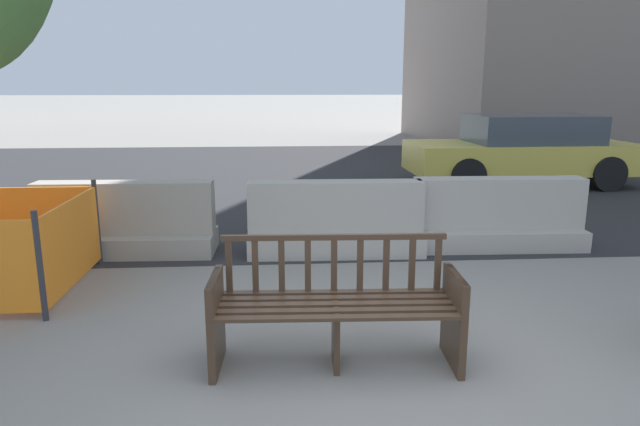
{
  "coord_description": "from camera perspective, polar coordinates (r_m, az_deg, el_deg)",
  "views": [
    {
      "loc": [
        -0.72,
        -3.24,
        1.92
      ],
      "look_at": [
        -0.35,
        1.9,
        0.75
      ],
      "focal_mm": 32.0,
      "sensor_mm": 36.0,
      "label": 1
    }
  ],
  "objects": [
    {
      "name": "jersey_barrier_centre",
      "position": [
        6.58,
        1.56,
        -1.1
      ],
      "size": [
        2.02,
        0.73,
        0.84
      ],
      "color": "#ADA89E",
      "rests_on": "ground"
    },
    {
      "name": "ground_plane",
      "position": [
        3.83,
        7.59,
        -17.41
      ],
      "size": [
        200.0,
        200.0,
        0.0
      ],
      "primitive_type": "plane",
      "color": "gray"
    },
    {
      "name": "street_bench",
      "position": [
        3.99,
        1.57,
        -9.68
      ],
      "size": [
        1.71,
        0.59,
        0.88
      ],
      "color": "#473323",
      "rests_on": "ground"
    },
    {
      "name": "jersey_barrier_left",
      "position": [
        6.91,
        -18.78,
        -1.11
      ],
      "size": [
        2.02,
        0.73,
        0.84
      ],
      "color": "#9E998E",
      "rests_on": "ground"
    },
    {
      "name": "street_asphalt",
      "position": [
        12.11,
        -0.69,
        3.69
      ],
      "size": [
        120.0,
        12.0,
        0.01
      ],
      "primitive_type": "cube",
      "color": "#28282B",
      "rests_on": "ground"
    },
    {
      "name": "car_taxi_near",
      "position": [
        11.7,
        19.65,
        5.99
      ],
      "size": [
        4.28,
        1.9,
        1.34
      ],
      "color": "#DBC64C",
      "rests_on": "ground"
    },
    {
      "name": "jersey_barrier_right",
      "position": [
        7.13,
        17.32,
        -0.6
      ],
      "size": [
        2.02,
        0.73,
        0.84
      ],
      "color": "#ADA89E",
      "rests_on": "ground"
    }
  ]
}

